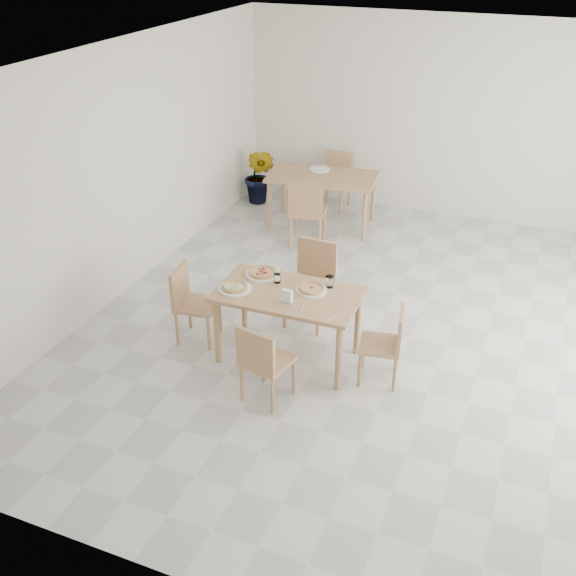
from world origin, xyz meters
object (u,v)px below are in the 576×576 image
at_px(plate_pepperoni, 263,274).
at_px(pizza_pepperoni, 263,272).
at_px(chair_west, 190,299).
at_px(second_table, 323,181).
at_px(chair_east, 388,341).
at_px(plate_empty, 320,169).
at_px(tumbler_a, 329,282).
at_px(tumbler_b, 277,278).
at_px(chair_south, 263,359).
at_px(potted_plant, 260,176).
at_px(napkin_holder, 287,297).
at_px(chair_north, 313,277).
at_px(plate_margherita, 311,290).
at_px(pizza_mushroom, 235,287).
at_px(chair_back_n, 336,176).
at_px(chair_back_s, 307,209).
at_px(plate_mushroom, 235,289).
at_px(pizza_margherita, 311,288).
at_px(main_table, 288,301).

height_order(plate_pepperoni, pizza_pepperoni, pizza_pepperoni).
bearing_deg(chair_west, second_table, -12.36).
xyz_separation_m(chair_east, plate_empty, (-1.92, 3.42, 0.32)).
bearing_deg(chair_east, tumbler_a, -120.64).
xyz_separation_m(chair_east, tumbler_b, (-1.18, 0.14, 0.35)).
height_order(chair_south, potted_plant, potted_plant).
bearing_deg(napkin_holder, pizza_pepperoni, 144.36).
bearing_deg(chair_north, plate_margherita, -66.97).
relative_size(plate_margherita, pizza_mushroom, 1.08).
bearing_deg(chair_east, chair_back_n, -165.45).
bearing_deg(plate_margherita, chair_back_s, 111.66).
xyz_separation_m(plate_mushroom, chair_back_s, (-0.25, 2.64, -0.23)).
xyz_separation_m(tumbler_b, plate_empty, (-0.74, 3.28, -0.04)).
relative_size(chair_east, plate_margherita, 2.52).
relative_size(napkin_holder, chair_back_n, 0.16).
bearing_deg(pizza_pepperoni, potted_plant, 114.82).
height_order(chair_east, pizza_margherita, pizza_margherita).
relative_size(pizza_pepperoni, tumbler_b, 4.05).
relative_size(chair_east, chair_back_n, 0.91).
bearing_deg(pizza_mushroom, main_table, 15.65).
height_order(plate_pepperoni, plate_empty, same).
bearing_deg(plate_pepperoni, second_table, 98.09).
height_order(chair_north, plate_pepperoni, chair_north).
relative_size(chair_west, plate_mushroom, 2.51).
xyz_separation_m(chair_south, napkin_holder, (0.00, 0.56, 0.35)).
xyz_separation_m(napkin_holder, potted_plant, (-2.03, 3.86, -0.38)).
bearing_deg(plate_pepperoni, chair_north, 58.42).
distance_m(chair_west, chair_back_n, 4.03).
height_order(pizza_margherita, chair_back_n, chair_back_n).
bearing_deg(plate_margherita, chair_south, -99.33).
height_order(tumbler_b, chair_back_s, chair_back_s).
height_order(chair_south, chair_back_n, chair_back_n).
bearing_deg(pizza_pepperoni, chair_west, -158.01).
relative_size(plate_margherita, pizza_margherita, 1.06).
xyz_separation_m(chair_north, chair_back_n, (-0.81, 3.20, -0.04)).
relative_size(chair_west, plate_margherita, 2.68).
bearing_deg(plate_mushroom, potted_plant, 111.01).
relative_size(chair_south, chair_north, 0.88).
bearing_deg(chair_back_s, chair_south, 94.96).
relative_size(main_table, chair_back_n, 1.66).
height_order(plate_margherita, tumbler_a, tumbler_a).
bearing_deg(main_table, potted_plant, 116.92).
relative_size(main_table, second_table, 0.89).
distance_m(chair_east, chair_back_n, 4.38).
relative_size(tumbler_a, napkin_holder, 0.85).
relative_size(napkin_holder, chair_back_s, 0.14).
height_order(second_table, plate_empty, plate_empty).
distance_m(tumbler_b, chair_back_n, 3.90).
bearing_deg(potted_plant, chair_south, -65.42).
distance_m(pizza_mushroom, plate_empty, 3.59).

